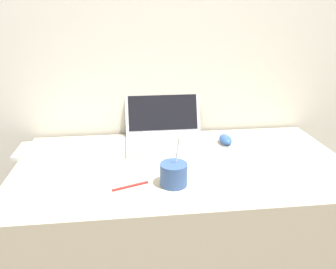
{
  "coord_description": "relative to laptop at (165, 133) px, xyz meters",
  "views": [
    {
      "loc": [
        -0.21,
        -0.88,
        1.35
      ],
      "look_at": [
        -0.05,
        0.51,
        0.81
      ],
      "focal_mm": 35.0,
      "sensor_mm": 36.0,
      "label": 1
    }
  ],
  "objects": [
    {
      "name": "wall_back",
      "position": [
        0.05,
        0.16,
        0.47
      ],
      "size": [
        7.0,
        0.04,
        2.5
      ],
      "color": "silver",
      "rests_on": "ground_plane"
    },
    {
      "name": "computer_mouse",
      "position": [
        0.29,
        -0.06,
        -0.03
      ],
      "size": [
        0.06,
        0.11,
        0.04
      ],
      "color": "#B2B2B7",
      "rests_on": "desk"
    },
    {
      "name": "pen",
      "position": [
        -0.18,
        -0.43,
        -0.04
      ],
      "size": [
        0.14,
        0.06,
        0.01
      ],
      "color": "#A51E1E",
      "rests_on": "desk"
    },
    {
      "name": "drink_cup",
      "position": [
        -0.02,
        -0.43,
        0.0
      ],
      "size": [
        0.1,
        0.1,
        0.19
      ],
      "color": "#33518C",
      "rests_on": "desk"
    },
    {
      "name": "desk",
      "position": [
        0.05,
        -0.25,
        -0.41
      ],
      "size": [
        1.42,
        0.75,
        0.73
      ],
      "color": "beige",
      "rests_on": "ground_plane"
    },
    {
      "name": "external_keyboard",
      "position": [
        -0.49,
        -0.07,
        -0.03
      ],
      "size": [
        0.4,
        0.17,
        0.02
      ],
      "color": "silver",
      "rests_on": "desk"
    },
    {
      "name": "laptop",
      "position": [
        0.0,
        0.0,
        0.0
      ],
      "size": [
        0.39,
        0.35,
        0.22
      ],
      "color": "silver",
      "rests_on": "desk"
    }
  ]
}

